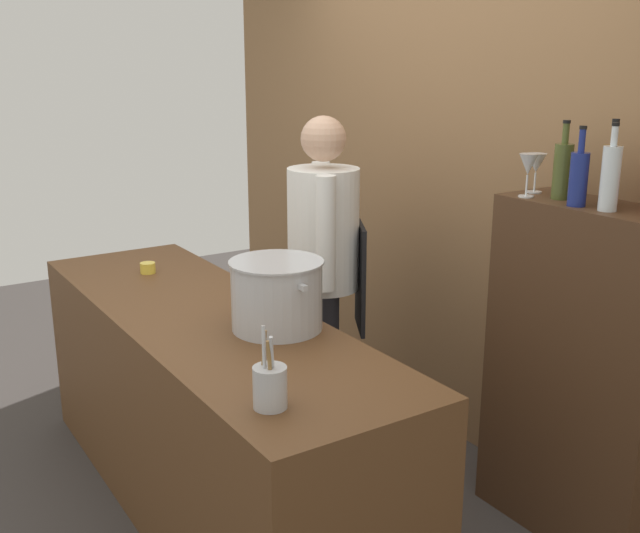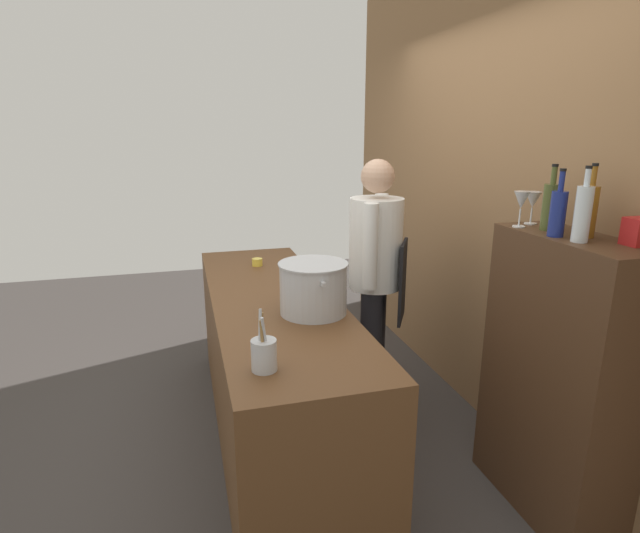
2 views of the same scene
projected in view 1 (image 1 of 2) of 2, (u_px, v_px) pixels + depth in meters
ground_plane at (214, 504)px, 3.32m from camera, size 8.00×8.00×0.00m
brick_back_panel at (464, 145)px, 3.65m from camera, size 4.40×0.10×3.00m
prep_counter at (209, 412)px, 3.20m from camera, size 2.36×0.70×0.90m
bar_cabinet at (582, 375)px, 2.98m from camera, size 0.76×0.32×1.38m
chef at (324, 263)px, 3.58m from camera, size 0.47×0.41×1.66m
stockpot_large at (277, 295)px, 2.87m from camera, size 0.42×0.36×0.27m
utensil_crock at (270, 386)px, 2.23m from camera, size 0.10×0.10×0.25m
butter_jar at (148, 268)px, 3.64m from camera, size 0.07×0.07×0.05m
wine_bottle_cobalt at (579, 177)px, 2.75m from camera, size 0.07×0.07×0.29m
wine_bottle_clear at (610, 177)px, 2.66m from camera, size 0.07×0.07×0.31m
wine_bottle_olive at (563, 170)px, 2.88m from camera, size 0.07×0.07×0.30m
wine_bottle_amber at (610, 173)px, 2.77m from camera, size 0.07×0.07×0.32m
wine_glass_wide at (528, 166)px, 2.92m from camera, size 0.07×0.07×0.17m
wine_glass_short at (536, 164)px, 3.02m from camera, size 0.08×0.08×0.16m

